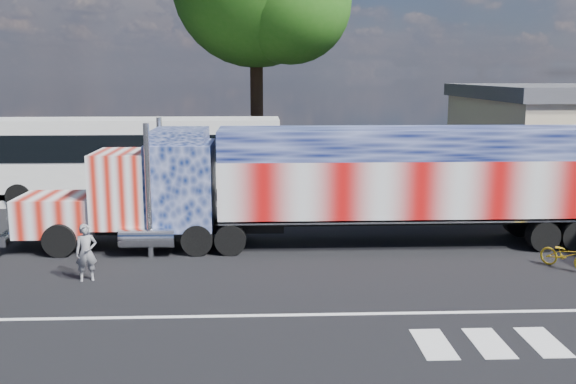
{
  "coord_description": "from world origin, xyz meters",
  "views": [
    {
      "loc": [
        -0.88,
        -17.59,
        5.73
      ],
      "look_at": [
        0.0,
        3.0,
        1.9
      ],
      "focal_mm": 40.0,
      "sensor_mm": 36.0,
      "label": 1
    }
  ],
  "objects_px": {
    "coach_bus": "(136,159)",
    "semi_truck": "(339,181)",
    "bicycle": "(566,255)",
    "woman": "(86,252)"
  },
  "relations": [
    {
      "from": "coach_bus",
      "to": "semi_truck",
      "type": "bearing_deg",
      "value": -43.62
    },
    {
      "from": "semi_truck",
      "to": "bicycle",
      "type": "xyz_separation_m",
      "value": [
        6.42,
        -3.02,
        -1.75
      ]
    },
    {
      "from": "semi_truck",
      "to": "bicycle",
      "type": "height_order",
      "value": "semi_truck"
    },
    {
      "from": "woman",
      "to": "bicycle",
      "type": "distance_m",
      "value": 13.93
    },
    {
      "from": "woman",
      "to": "bicycle",
      "type": "height_order",
      "value": "woman"
    },
    {
      "from": "coach_bus",
      "to": "bicycle",
      "type": "distance_m",
      "value": 18.25
    },
    {
      "from": "coach_bus",
      "to": "woman",
      "type": "bearing_deg",
      "value": -86.46
    },
    {
      "from": "bicycle",
      "to": "woman",
      "type": "bearing_deg",
      "value": 145.71
    },
    {
      "from": "semi_truck",
      "to": "coach_bus",
      "type": "bearing_deg",
      "value": 136.38
    },
    {
      "from": "semi_truck",
      "to": "coach_bus",
      "type": "distance_m",
      "value": 11.33
    }
  ]
}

